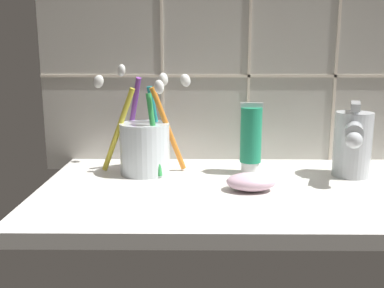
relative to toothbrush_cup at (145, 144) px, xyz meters
The scene contains 6 objects.
sink_counter 19.29cm from the toothbrush_cup, 24.36° to the right, with size 63.80×35.28×2.00cm, color silver.
tile_wall_backsplash 25.68cm from the toothbrush_cup, 31.69° to the left, with size 73.80×1.72×47.03cm.
toothbrush_cup is the anchor object (origin of this frame).
toothpaste_tube 17.79cm from the toothbrush_cup, ahead, with size 3.73×3.55×12.03cm.
sink_faucet 34.15cm from the toothbrush_cup, ahead, with size 6.68×11.16×12.23cm.
soap_bar 19.15cm from the toothbrush_cup, 30.10° to the right, with size 7.26×5.01×2.61cm, color #DBB2C6.
Camera 1 is at (-8.18, -62.64, 21.89)cm, focal length 40.00 mm.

